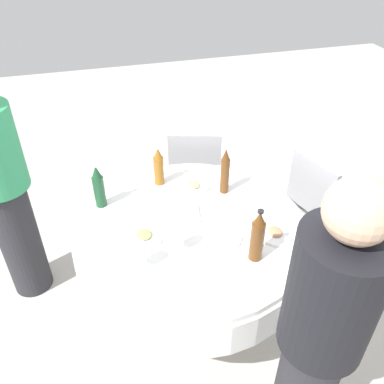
{
  "coord_description": "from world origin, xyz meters",
  "views": [
    {
      "loc": [
        -1.71,
        0.48,
        2.29
      ],
      "look_at": [
        0.0,
        0.0,
        0.98
      ],
      "focal_mm": 37.84,
      "sensor_mm": 36.0,
      "label": 1
    }
  ],
  "objects": [
    {
      "name": "ground_plane",
      "position": [
        0.0,
        0.0,
        0.0
      ],
      "size": [
        10.0,
        10.0,
        0.0
      ],
      "primitive_type": "plane",
      "color": "#B7B2A8"
    },
    {
      "name": "dining_table",
      "position": [
        0.0,
        0.0,
        0.59
      ],
      "size": [
        1.38,
        1.38,
        0.74
      ],
      "color": "white",
      "rests_on": "ground_plane"
    },
    {
      "name": "bottle_dark_green_mid",
      "position": [
        0.34,
        0.49,
        0.88
      ],
      "size": [
        0.07,
        0.07,
        0.29
      ],
      "color": "#194728",
      "rests_on": "dining_table"
    },
    {
      "name": "bottle_amber_front",
      "position": [
        0.47,
        0.09,
        0.87
      ],
      "size": [
        0.06,
        0.06,
        0.28
      ],
      "color": "#8C5619",
      "rests_on": "dining_table"
    },
    {
      "name": "bottle_brown_inner",
      "position": [
        0.27,
        -0.29,
        0.89
      ],
      "size": [
        0.06,
        0.06,
        0.33
      ],
      "color": "#593314",
      "rests_on": "dining_table"
    },
    {
      "name": "bottle_brown_south",
      "position": [
        -0.34,
        -0.25,
        0.89
      ],
      "size": [
        0.07,
        0.07,
        0.32
      ],
      "color": "#593314",
      "rests_on": "dining_table"
    },
    {
      "name": "wine_glass_south",
      "position": [
        -0.17,
        0.12,
        0.85
      ],
      "size": [
        0.08,
        0.08,
        0.15
      ],
      "color": "white",
      "rests_on": "dining_table"
    },
    {
      "name": "wine_glass_far",
      "position": [
        -0.24,
        0.34,
        0.85
      ],
      "size": [
        0.08,
        0.08,
        0.15
      ],
      "color": "white",
      "rests_on": "dining_table"
    },
    {
      "name": "plate_west",
      "position": [
        -0.03,
        0.29,
        0.75
      ],
      "size": [
        0.21,
        0.21,
        0.04
      ],
      "color": "white",
      "rests_on": "dining_table"
    },
    {
      "name": "plate_east",
      "position": [
        -0.15,
        -0.13,
        0.75
      ],
      "size": [
        0.22,
        0.22,
        0.02
      ],
      "color": "white",
      "rests_on": "dining_table"
    },
    {
      "name": "plate_right",
      "position": [
        0.36,
        -0.11,
        0.75
      ],
      "size": [
        0.21,
        0.21,
        0.04
      ],
      "color": "white",
      "rests_on": "dining_table"
    },
    {
      "name": "plate_left",
      "position": [
        -0.2,
        -0.43,
        0.75
      ],
      "size": [
        0.2,
        0.2,
        0.04
      ],
      "color": "white",
      "rests_on": "dining_table"
    },
    {
      "name": "spoon_front",
      "position": [
        0.18,
        0.47,
        0.74
      ],
      "size": [
        0.02,
        0.18,
        0.0
      ],
      "primitive_type": "cube",
      "rotation": [
        0.0,
        0.0,
        1.56
      ],
      "color": "silver",
      "rests_on": "dining_table"
    },
    {
      "name": "spoon_inner",
      "position": [
        -0.11,
        0.53,
        0.74
      ],
      "size": [
        0.14,
        0.13,
        0.0
      ],
      "primitive_type": "cube",
      "rotation": [
        0.0,
        0.0,
        5.55
      ],
      "color": "silver",
      "rests_on": "dining_table"
    },
    {
      "name": "folded_napkin",
      "position": [
        0.1,
        0.02,
        0.75
      ],
      "size": [
        0.21,
        0.21,
        0.02
      ],
      "primitive_type": "cube",
      "rotation": [
        0.0,
        0.0,
        -0.19
      ],
      "color": "white",
      "rests_on": "dining_table"
    },
    {
      "name": "person_mid",
      "position": [
        -0.92,
        -0.27,
        0.85
      ],
      "size": [
        0.34,
        0.34,
        1.62
      ],
      "rotation": [
        0.0,
        0.0,
        1.86
      ],
      "color": "#26262B",
      "rests_on": "ground_plane"
    },
    {
      "name": "person_front",
      "position": [
        0.51,
        1.05,
        0.83
      ],
      "size": [
        0.34,
        0.34,
        1.59
      ],
      "rotation": [
        0.0,
        0.0,
        -0.45
      ],
      "color": "#26262B",
      "rests_on": "ground_plane"
    },
    {
      "name": "chair_north",
      "position": [
        0.27,
        -1.03,
        0.52
      ],
      "size": [
        0.49,
        0.49,
        0.87
      ],
      "rotation": [
        0.0,
        0.0,
        3.4
      ],
      "color": "#99999E",
      "rests_on": "ground_plane"
    },
    {
      "name": "chair_near",
      "position": [
        0.92,
        -0.28,
        0.52
      ],
      "size": [
        0.5,
        0.5,
        0.87
      ],
      "rotation": [
        0.0,
        0.0,
        4.42
      ],
      "color": "#99999E",
      "rests_on": "ground_plane"
    }
  ]
}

